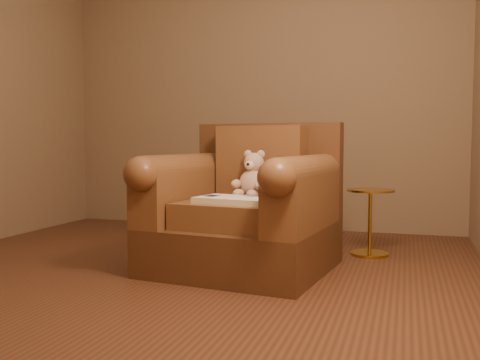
% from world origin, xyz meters
% --- Properties ---
extents(floor, '(4.00, 4.00, 0.00)m').
position_xyz_m(floor, '(0.00, 0.00, 0.00)').
color(floor, '#56301D').
rests_on(floor, ground).
extents(room, '(4.02, 4.02, 2.71)m').
position_xyz_m(room, '(0.00, 0.00, 1.71)').
color(room, '#836B50').
rests_on(room, ground).
extents(armchair, '(1.23, 1.18, 1.00)m').
position_xyz_m(armchair, '(0.41, 0.25, 0.39)').
color(armchair, '#50301A').
rests_on(armchair, floor).
extents(teddy_bear, '(0.24, 0.28, 0.34)m').
position_xyz_m(teddy_bear, '(0.43, 0.34, 0.60)').
color(teddy_bear, '#CAA48D').
rests_on(teddy_bear, armchair).
extents(guidebook, '(0.53, 0.37, 0.04)m').
position_xyz_m(guidebook, '(0.42, -0.03, 0.50)').
color(guidebook, beige).
rests_on(guidebook, armchair).
extents(side_table, '(0.36, 0.36, 0.50)m').
position_xyz_m(side_table, '(1.19, 0.93, 0.27)').
color(side_table, gold).
rests_on(side_table, floor).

